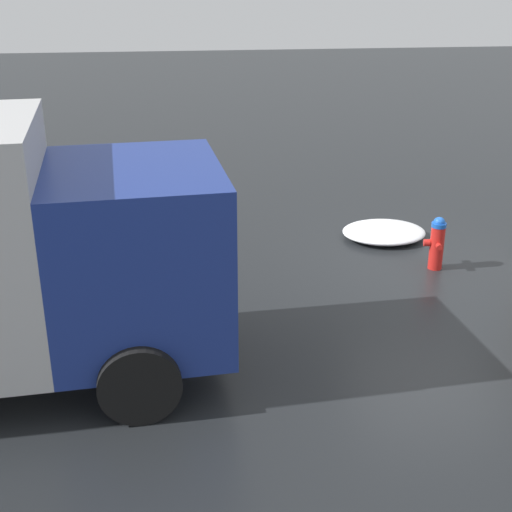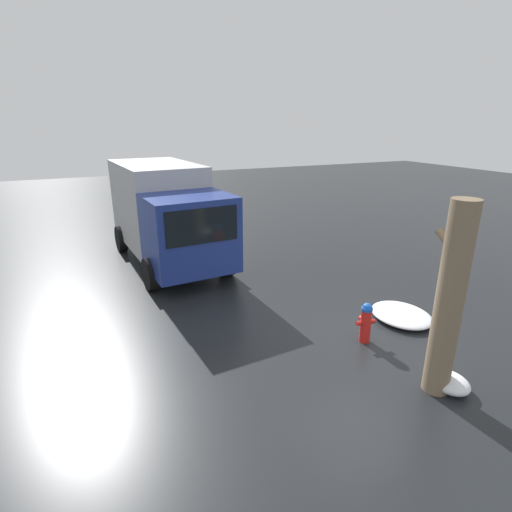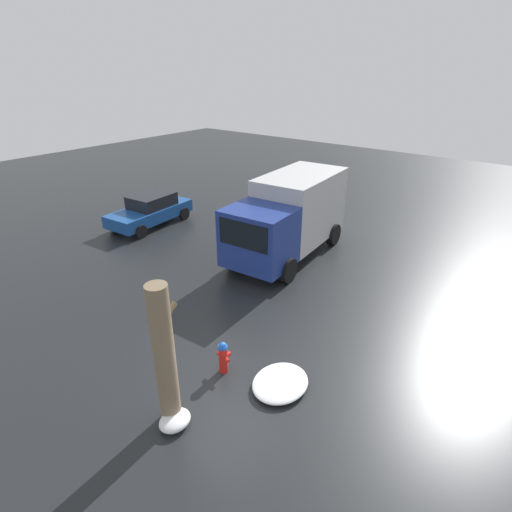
# 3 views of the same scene
# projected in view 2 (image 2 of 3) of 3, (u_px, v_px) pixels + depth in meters

# --- Properties ---
(ground_plane) EXTENTS (60.00, 60.00, 0.00)m
(ground_plane) POSITION_uv_depth(u_px,v_px,m) (364.00, 341.00, 8.39)
(ground_plane) COLOR black
(fire_hydrant) EXTENTS (0.33, 0.43, 0.88)m
(fire_hydrant) POSITION_uv_depth(u_px,v_px,m) (366.00, 322.00, 8.24)
(fire_hydrant) COLOR red
(fire_hydrant) RESTS_ON ground_plane
(tree_trunk) EXTENTS (0.67, 0.44, 3.31)m
(tree_trunk) POSITION_uv_depth(u_px,v_px,m) (449.00, 301.00, 6.36)
(tree_trunk) COLOR #7F6B51
(tree_trunk) RESTS_ON ground_plane
(delivery_truck) EXTENTS (6.17, 2.93, 3.09)m
(delivery_truck) POSITION_uv_depth(u_px,v_px,m) (166.00, 211.00, 12.65)
(delivery_truck) COLOR navy
(delivery_truck) RESTS_ON ground_plane
(snow_pile_by_hydrant) EXTENTS (1.49, 1.25, 0.23)m
(snow_pile_by_hydrant) POSITION_uv_depth(u_px,v_px,m) (401.00, 315.00, 9.28)
(snow_pile_by_hydrant) COLOR white
(snow_pile_by_hydrant) RESTS_ON ground_plane
(snow_pile_curbside) EXTENTS (0.71, 0.60, 0.27)m
(snow_pile_curbside) POSITION_uv_depth(u_px,v_px,m) (449.00, 382.00, 6.85)
(snow_pile_curbside) COLOR white
(snow_pile_curbside) RESTS_ON ground_plane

